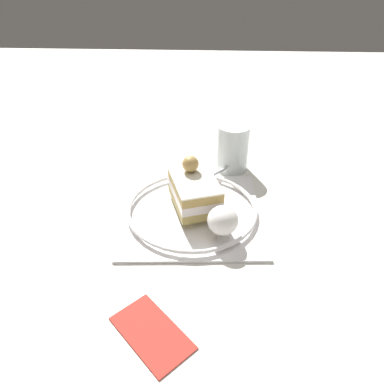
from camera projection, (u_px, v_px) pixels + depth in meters
The scene contains 7 objects.
ground_plane at pixel (179, 207), 0.64m from camera, with size 2.40×2.40×0.00m, color silver.
dessert_plate at pixel (192, 210), 0.62m from camera, with size 0.25×0.25×0.02m.
cake_slice at pixel (194, 190), 0.61m from camera, with size 0.12×0.10×0.08m.
whipped_cream_dollop at pixel (223, 220), 0.55m from camera, with size 0.05×0.05×0.04m, color white.
fork at pixel (211, 175), 0.69m from camera, with size 0.09×0.09×0.00m.
drink_glass_near at pixel (233, 150), 0.73m from camera, with size 0.06×0.06×0.10m.
folded_napkin at pixel (152, 332), 0.43m from camera, with size 0.10×0.06×0.00m, color #B13329.
Camera 1 is at (-0.51, -0.05, 0.38)m, focal length 33.61 mm.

